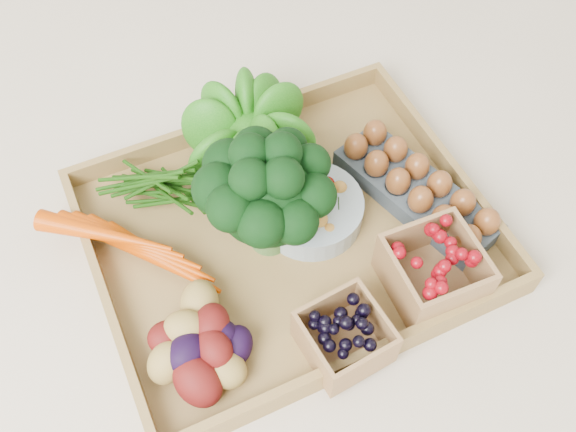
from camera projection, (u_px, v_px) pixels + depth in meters
name	position (u px, v px, depth m)	size (l,w,h in m)	color
ground	(288.00, 238.00, 0.95)	(4.00, 4.00, 0.00)	beige
tray	(288.00, 236.00, 0.94)	(0.55, 0.45, 0.01)	olive
carrots	(136.00, 246.00, 0.89)	(0.21, 0.15, 0.05)	#C13C00
lettuce	(248.00, 126.00, 0.96)	(0.13, 0.13, 0.13)	#0F4C0C
broccoli	(268.00, 212.00, 0.87)	(0.19, 0.19, 0.15)	black
cherry_bowl	(311.00, 210.00, 0.93)	(0.15, 0.15, 0.04)	#8C9EA5
egg_carton	(416.00, 193.00, 0.96)	(0.09, 0.26, 0.03)	#3C454C
potatoes	(199.00, 337.00, 0.80)	(0.15, 0.15, 0.09)	#450C0B
punnet_blackberry	(345.00, 337.00, 0.81)	(0.10, 0.10, 0.07)	black
punnet_raspberry	(433.00, 270.00, 0.86)	(0.12, 0.12, 0.08)	#6E040C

